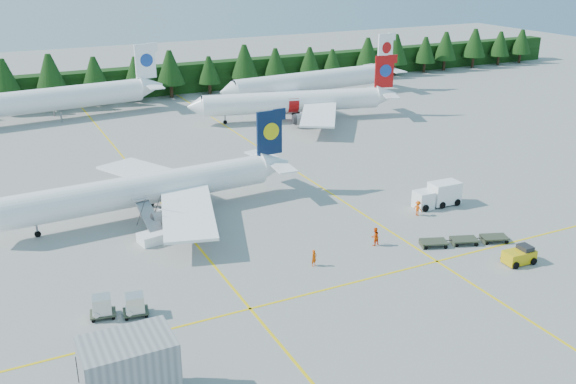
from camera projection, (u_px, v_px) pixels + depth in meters
name	position (u px, v px, depth m)	size (l,w,h in m)	color
ground	(353.00, 249.00, 65.62)	(320.00, 320.00, 0.00)	gray
taxi_stripe_a	(164.00, 206.00, 76.55)	(0.25, 120.00, 0.01)	yellow
taxi_stripe_b	(312.00, 181.00, 84.86)	(0.25, 120.00, 0.01)	yellow
taxi_stripe_cross	(386.00, 274.00, 60.59)	(80.00, 0.25, 0.01)	yellow
treeline_hedge	(145.00, 81.00, 133.23)	(220.00, 4.00, 6.00)	black
terminal_building	(130.00, 374.00, 42.17)	(6.00, 4.00, 5.20)	gray
airliner_navy	(136.00, 191.00, 72.39)	(35.95, 29.53, 10.45)	white
airliner_red	(288.00, 102.00, 113.86)	(36.87, 29.99, 10.89)	white
airliner_far_left	(37.00, 101.00, 112.70)	(41.75, 7.84, 12.15)	white
airliner_far_right	(306.00, 82.00, 128.99)	(41.23, 7.44, 11.99)	white
airstairs	(157.00, 233.00, 67.50)	(4.35, 5.90, 3.64)	white
service_truck	(437.00, 195.00, 76.34)	(5.85, 2.31, 2.79)	white
baggage_tug	(520.00, 255.00, 62.51)	(3.15, 1.79, 1.65)	gold
dolly_train	(464.00, 239.00, 66.70)	(9.52, 4.43, 0.16)	#343B2B
uld_pair	(119.00, 305.00, 53.31)	(4.86, 2.87, 1.60)	#343B2B
crew_a	(314.00, 258.00, 61.94)	(0.61, 0.40, 1.68)	#E64A04
crew_b	(375.00, 236.00, 66.21)	(0.95, 0.74, 1.96)	#F34305
crew_c	(418.00, 208.00, 73.67)	(0.73, 0.50, 1.77)	#DD4704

